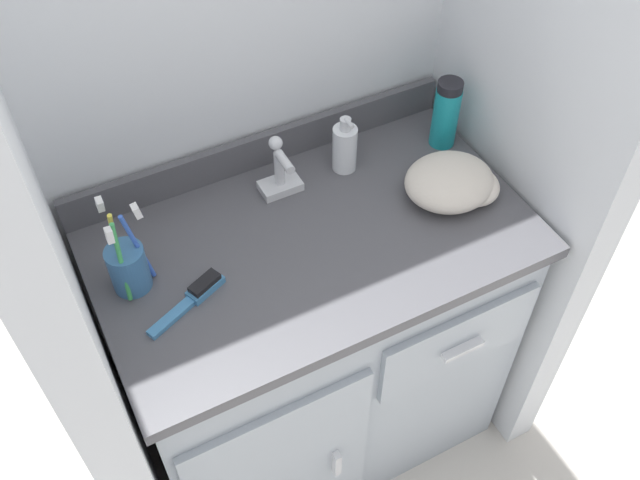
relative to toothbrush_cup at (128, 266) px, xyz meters
The scene contains 12 objects.
ground_plane 0.95m from the toothbrush_cup, ahead, with size 6.00×6.00×0.00m, color beige.
wall_back 0.50m from the toothbrush_cup, 35.36° to the left, with size 1.08×0.08×2.20m, color silver.
wall_left 0.26m from the toothbrush_cup, 158.12° to the right, with size 0.08×0.61×2.20m, color silver.
wall_right 0.90m from the toothbrush_cup, ahead, with size 0.08×0.61×2.20m, color silver.
vanity 0.58m from the toothbrush_cup, ahead, with size 0.90×0.55×0.82m.
backsplash 0.42m from the toothbrush_cup, 28.77° to the left, with size 0.90×0.02×0.08m.
sink_faucet 0.38m from the toothbrush_cup, 16.05° to the left, with size 0.09×0.09×0.14m.
toothbrush_cup is the anchor object (origin of this frame).
soap_dispenser 0.54m from the toothbrush_cup, 11.35° to the left, with size 0.05×0.06×0.14m.
shaving_cream_can 0.77m from the toothbrush_cup, ahead, with size 0.06×0.06×0.17m.
hairbrush 0.14m from the toothbrush_cup, 42.31° to the right, with size 0.18×0.10×0.03m.
hand_towel 0.70m from the toothbrush_cup, ahead, with size 0.20×0.18×0.08m.
Camera 1 is at (-0.44, -0.87, 1.92)m, focal length 40.00 mm.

